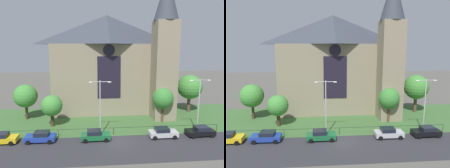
% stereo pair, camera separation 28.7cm
% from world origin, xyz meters
% --- Properties ---
extents(ground, '(160.00, 160.00, 0.00)m').
position_xyz_m(ground, '(0.00, 10.00, 0.00)').
color(ground, '#56544C').
extents(road_asphalt, '(120.00, 8.00, 0.01)m').
position_xyz_m(road_asphalt, '(0.00, -2.00, 0.00)').
color(road_asphalt, '#2D2D33').
rests_on(road_asphalt, ground).
extents(grass_verge, '(120.00, 20.00, 0.01)m').
position_xyz_m(grass_verge, '(0.00, 8.00, 0.00)').
color(grass_verge, '#3D6633').
rests_on(grass_verge, ground).
extents(church_building, '(23.20, 16.20, 26.00)m').
position_xyz_m(church_building, '(0.34, 16.78, 10.27)').
color(church_building, gray).
rests_on(church_building, ground).
extents(iron_railing, '(33.53, 0.07, 1.13)m').
position_xyz_m(iron_railing, '(-0.43, 2.50, 0.98)').
color(iron_railing, black).
rests_on(iron_railing, ground).
extents(tree_right_near, '(3.76, 3.76, 6.26)m').
position_xyz_m(tree_right_near, '(8.89, 7.42, 4.33)').
color(tree_right_near, brown).
rests_on(tree_right_near, ground).
extents(tree_left_far, '(4.30, 4.30, 6.62)m').
position_xyz_m(tree_left_far, '(-15.95, 11.11, 4.44)').
color(tree_left_far, '#423021').
rests_on(tree_left_far, ground).
extents(tree_left_near, '(3.59, 3.59, 5.41)m').
position_xyz_m(tree_left_near, '(-10.47, 7.04, 3.57)').
color(tree_left_near, '#423021').
rests_on(tree_left_near, ground).
extents(tree_right_far, '(5.03, 5.03, 7.81)m').
position_xyz_m(tree_right_far, '(16.42, 12.89, 5.25)').
color(tree_right_far, brown).
rests_on(tree_right_far, ground).
extents(streetlamp_near, '(3.37, 0.26, 8.52)m').
position_xyz_m(streetlamp_near, '(-2.46, 2.40, 5.39)').
color(streetlamp_near, '#B2B2B7').
rests_on(streetlamp_near, ground).
extents(streetlamp_far, '(3.37, 0.26, 8.55)m').
position_xyz_m(streetlamp_far, '(12.92, 2.40, 5.41)').
color(streetlamp_far, '#B2B2B7').
rests_on(streetlamp_far, ground).
extents(parked_car_yellow, '(4.24, 2.10, 1.51)m').
position_xyz_m(parked_car_yellow, '(-16.33, 0.97, 0.74)').
color(parked_car_yellow, gold).
rests_on(parked_car_yellow, ground).
extents(parked_car_blue, '(4.24, 2.11, 1.51)m').
position_xyz_m(parked_car_blue, '(-11.00, 0.99, 0.74)').
color(parked_car_blue, '#1E3899').
rests_on(parked_car_blue, ground).
extents(parked_car_green, '(4.23, 2.08, 1.51)m').
position_xyz_m(parked_car_green, '(-3.26, 0.83, 0.74)').
color(parked_car_green, '#196033').
rests_on(parked_car_green, ground).
extents(parked_car_silver, '(4.22, 2.06, 1.51)m').
position_xyz_m(parked_car_silver, '(6.81, 0.87, 0.74)').
color(parked_car_silver, '#B7B7BC').
rests_on(parked_car_silver, ground).
extents(parked_car_black, '(4.25, 2.12, 1.51)m').
position_xyz_m(parked_car_black, '(12.67, 0.89, 0.74)').
color(parked_car_black, black).
rests_on(parked_car_black, ground).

